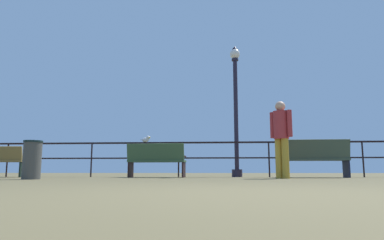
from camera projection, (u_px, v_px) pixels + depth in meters
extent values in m
plane|color=brown|center=(242.00, 194.00, 2.63)|extent=(60.00, 60.00, 0.00)
cube|color=black|center=(223.00, 142.00, 10.06)|extent=(23.52, 0.05, 0.05)
cube|color=black|center=(223.00, 158.00, 9.99)|extent=(23.52, 0.04, 0.04)
cylinder|color=black|center=(7.00, 160.00, 10.45)|extent=(0.04, 0.04, 1.00)
cylinder|color=black|center=(91.00, 160.00, 10.27)|extent=(0.04, 0.04, 1.00)
cylinder|color=black|center=(179.00, 160.00, 10.08)|extent=(0.04, 0.04, 1.00)
cylinder|color=black|center=(269.00, 160.00, 9.89)|extent=(0.04, 0.04, 1.00)
cylinder|color=black|center=(363.00, 159.00, 9.71)|extent=(0.04, 0.04, 1.00)
cube|color=black|center=(24.00, 169.00, 9.78)|extent=(0.07, 0.46, 0.45)
cube|color=black|center=(28.00, 157.00, 10.04)|extent=(0.06, 0.36, 0.04)
cube|color=#334F31|center=(157.00, 161.00, 9.48)|extent=(1.59, 0.56, 0.05)
cube|color=#334F31|center=(155.00, 152.00, 9.31)|extent=(1.57, 0.23, 0.47)
cube|color=black|center=(184.00, 169.00, 9.35)|extent=(0.07, 0.42, 0.44)
cube|color=black|center=(185.00, 156.00, 9.58)|extent=(0.06, 0.33, 0.04)
cube|color=black|center=(131.00, 169.00, 9.55)|extent=(0.07, 0.42, 0.44)
cube|color=black|center=(133.00, 157.00, 9.78)|extent=(0.06, 0.33, 0.04)
cube|color=#364638|center=(314.00, 160.00, 9.19)|extent=(1.72, 0.52, 0.05)
cube|color=#364638|center=(316.00, 149.00, 8.99)|extent=(1.72, 0.15, 0.52)
cube|color=black|center=(346.00, 169.00, 9.09)|extent=(0.04, 0.46, 0.47)
cube|color=black|center=(343.00, 155.00, 9.34)|extent=(0.04, 0.36, 0.04)
cube|color=black|center=(283.00, 169.00, 9.22)|extent=(0.04, 0.46, 0.47)
cube|color=black|center=(281.00, 155.00, 9.47)|extent=(0.04, 0.36, 0.04)
cylinder|color=#211C2D|center=(237.00, 173.00, 10.17)|extent=(0.31, 0.31, 0.22)
cylinder|color=#211C2D|center=(236.00, 114.00, 10.43)|extent=(0.13, 0.13, 3.33)
cylinder|color=#211C2D|center=(235.00, 60.00, 10.68)|extent=(0.20, 0.20, 0.06)
sphere|color=silver|center=(235.00, 54.00, 10.71)|extent=(0.31, 0.31, 0.31)
cone|color=#211C2D|center=(235.00, 48.00, 10.74)|extent=(0.15, 0.15, 0.10)
cylinder|color=#AD8829|center=(279.00, 159.00, 8.10)|extent=(0.17, 0.17, 0.92)
cylinder|color=#AD8829|center=(285.00, 158.00, 7.97)|extent=(0.17, 0.17, 0.92)
cylinder|color=#A12D2F|center=(281.00, 125.00, 8.15)|extent=(0.35, 0.35, 0.66)
cylinder|color=#A12D2F|center=(273.00, 125.00, 8.33)|extent=(0.12, 0.12, 0.62)
cylinder|color=#A12D2F|center=(290.00, 123.00, 7.99)|extent=(0.12, 0.12, 0.62)
sphere|color=tan|center=(280.00, 106.00, 8.22)|extent=(0.24, 0.24, 0.24)
ellipsoid|color=silver|center=(145.00, 140.00, 10.24)|extent=(0.28, 0.25, 0.13)
ellipsoid|color=gray|center=(145.00, 139.00, 10.24)|extent=(0.24, 0.21, 0.05)
sphere|color=silver|center=(148.00, 138.00, 10.18)|extent=(0.11, 0.11, 0.11)
cone|color=gold|center=(150.00, 137.00, 10.14)|extent=(0.07, 0.06, 0.04)
cube|color=gray|center=(142.00, 140.00, 10.32)|extent=(0.10, 0.10, 0.02)
cylinder|color=#3F3E3A|center=(32.00, 161.00, 7.25)|extent=(0.37, 0.37, 0.77)
cylinder|color=black|center=(33.00, 142.00, 7.31)|extent=(0.39, 0.39, 0.04)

